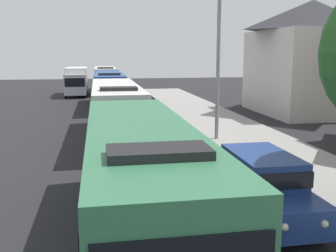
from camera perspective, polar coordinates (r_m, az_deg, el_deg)
bus_lead at (r=10.09m, az=-4.01°, el=-7.42°), size 2.58×10.46×3.21m
bus_second_in_line at (r=22.44m, az=-7.48°, el=2.40°), size 2.58×11.36×3.21m
bus_middle at (r=35.99m, az=-8.52°, el=5.36°), size 2.58×11.73×3.21m
bus_fourth_in_line at (r=49.88m, az=-9.01°, el=6.72°), size 2.58×11.68×3.21m
white_suv at (r=12.11m, az=13.36°, el=-7.89°), size 1.86×4.92×1.90m
box_truck_oncoming at (r=46.91m, az=-12.98°, el=6.37°), size 2.35×7.38×3.15m
streetlamp_mid at (r=21.60m, az=7.25°, el=11.42°), size 5.47×0.28×8.28m
house_distant_gabled at (r=33.86m, az=19.73°, el=9.34°), size 8.05×9.58×8.85m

